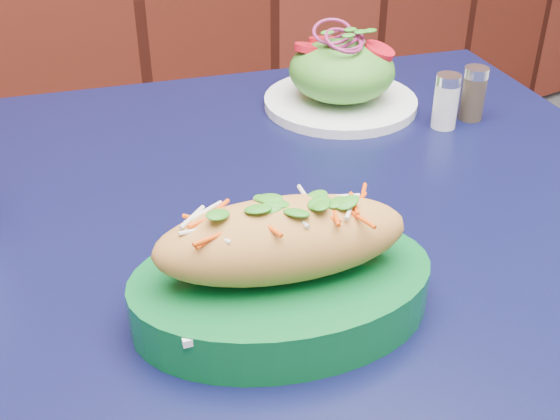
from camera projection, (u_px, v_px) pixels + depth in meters
cafe_table at (300, 295)px, 0.71m from camera, size 0.99×0.99×0.75m
banh_mi_basket at (282, 271)px, 0.53m from camera, size 0.27×0.22×0.11m
salad_plate at (341, 77)px, 0.88m from camera, size 0.20×0.20×0.10m
salt_shaker at (446, 101)px, 0.83m from camera, size 0.03×0.03×0.07m
pepper_shaker at (473, 94)px, 0.85m from camera, size 0.03×0.03×0.07m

